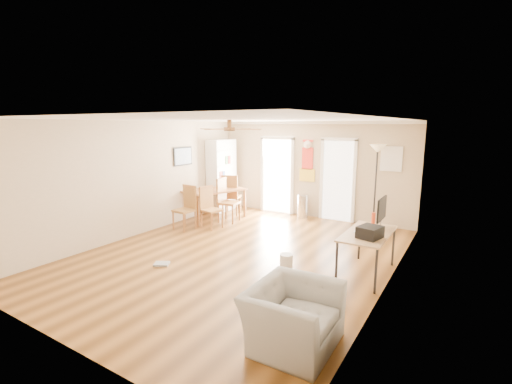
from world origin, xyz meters
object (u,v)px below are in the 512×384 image
Objects in this scene: dining_chair_far at (232,194)px; trash_can at (303,206)px; wastebasket_b at (337,296)px; printer at (370,232)px; armchair at (293,316)px; dining_table at (214,204)px; dining_chair_right_b at (212,208)px; bookshelf at (222,176)px; torchiere_lamp at (375,187)px; dining_chair_right_a at (229,200)px; wastebasket_a at (286,261)px; computer_desk at (367,254)px; dining_chair_near at (184,208)px.

trash_can is (1.90, 0.67, -0.25)m from dining_chair_far.
trash_can reaches higher than wastebasket_b.
printer reaches higher than armchair.
wastebasket_b is at bearing -32.60° from dining_table.
printer is 0.35× the size of armchair.
dining_chair_right_b is 0.91× the size of dining_chair_far.
torchiere_lamp is (4.30, 0.44, -0.02)m from bookshelf.
dining_chair_right_b reaches higher than trash_can.
armchair is at bearing -31.70° from bookshelf.
dining_chair_far is 2.03m from trash_can.
dining_table is (0.37, -0.87, -0.64)m from bookshelf.
dining_chair_right_a is 0.55× the size of torchiere_lamp.
dining_chair_right_a reaches higher than wastebasket_a.
printer is (4.60, -1.84, 0.43)m from dining_table.
bookshelf reaches higher than dining_chair_right_a.
dining_chair_far is 5.58m from wastebasket_b.
dining_chair_far is at bearing 26.08° from dining_chair_right_b.
dining_table is 6.00× the size of wastebasket_a.
dining_chair_far reaches higher than computer_desk.
printer reaches higher than trash_can.
dining_chair_right_b reaches higher than wastebasket_b.
printer reaches higher than wastebasket_a.
dining_chair_right_b is at bearing 87.14° from dining_chair_far.
dining_chair_near is at bearing 55.84° from armchair.
dining_chair_right_b is at bearing 154.23° from wastebasket_a.
bookshelf reaches higher than dining_table.
dining_chair_far is at bearing 79.42° from dining_table.
dining_chair_right_b is 0.67m from dining_chair_near.
bookshelf is 2.15m from dining_chair_near.
computer_desk is at bearing -119.72° from dining_chair_right_a.
dining_chair_far is (-0.43, 1.44, 0.05)m from dining_chair_right_b.
dining_chair_near reaches higher than wastebasket_a.
dining_table is 0.78× the size of torchiere_lamp.
dining_chair_right_b is 4.20m from printer.
trash_can is at bearing 57.07° from dining_chair_near.
dining_chair_near is at bearing 159.42° from wastebasket_b.
bookshelf is 1.51× the size of computer_desk.
dining_chair_far is at bearing 138.72° from wastebasket_a.
armchair is (4.27, -2.82, -0.18)m from dining_chair_near.
bookshelf is 4.32m from torchiere_lamp.
torchiere_lamp is at bearing 170.18° from dining_chair_far.
trash_can reaches higher than wastebasket_a.
dining_chair_near is 4.65m from torchiere_lamp.
dining_chair_near is 0.77× the size of computer_desk.
computer_desk is (4.88, -2.44, -0.67)m from bookshelf.
dining_chair_near is at bearing -64.42° from bookshelf.
dining_chair_right_a is at bearing 144.35° from wastebasket_b.
torchiere_lamp is at bearing 101.39° from computer_desk.
wastebasket_b is (2.42, -4.18, -0.18)m from trash_can.
wastebasket_a is at bearing -24.59° from bookshelf.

